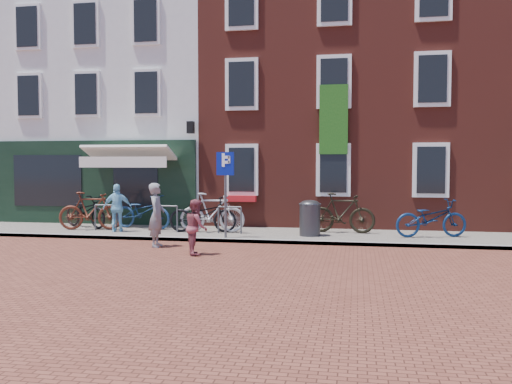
% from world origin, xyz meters
% --- Properties ---
extents(ground, '(80.00, 80.00, 0.00)m').
position_xyz_m(ground, '(0.00, 0.00, 0.00)').
color(ground, brown).
extents(sidewalk, '(24.00, 3.00, 0.10)m').
position_xyz_m(sidewalk, '(1.00, 1.50, 0.05)').
color(sidewalk, slate).
rests_on(sidewalk, ground).
extents(building_stucco, '(8.00, 8.00, 9.00)m').
position_xyz_m(building_stucco, '(-5.00, 7.00, 4.50)').
color(building_stucco, silver).
rests_on(building_stucco, ground).
extents(building_brick_mid, '(6.00, 8.00, 10.00)m').
position_xyz_m(building_brick_mid, '(2.00, 7.00, 5.00)').
color(building_brick_mid, maroon).
rests_on(building_brick_mid, ground).
extents(building_brick_right, '(6.00, 8.00, 10.00)m').
position_xyz_m(building_brick_right, '(8.00, 7.00, 5.00)').
color(building_brick_right, maroon).
rests_on(building_brick_right, ground).
extents(litter_bin, '(0.60, 0.60, 1.11)m').
position_xyz_m(litter_bin, '(2.91, 1.14, 0.67)').
color(litter_bin, '#363638').
rests_on(litter_bin, sidewalk).
extents(parking_sign, '(0.50, 0.08, 2.43)m').
position_xyz_m(parking_sign, '(0.60, 0.24, 1.78)').
color(parking_sign, '#4C4C4F').
rests_on(parking_sign, sidewalk).
extents(woman, '(0.48, 0.66, 1.69)m').
position_xyz_m(woman, '(-0.94, -1.06, 0.85)').
color(woman, gray).
rests_on(woman, ground).
extents(boy, '(0.72, 0.80, 1.35)m').
position_xyz_m(boy, '(0.44, -2.06, 0.67)').
color(boy, '#91424B').
rests_on(boy, ground).
extents(cafe_person, '(0.94, 0.64, 1.47)m').
position_xyz_m(cafe_person, '(-3.01, 1.00, 0.84)').
color(cafe_person, '#83CBE9').
rests_on(cafe_person, sidewalk).
extents(bicycle_0, '(2.17, 1.59, 1.09)m').
position_xyz_m(bicycle_0, '(-4.51, 1.82, 0.64)').
color(bicycle_0, black).
rests_on(bicycle_0, sidewalk).
extents(bicycle_1, '(2.08, 0.95, 1.21)m').
position_xyz_m(bicycle_1, '(-4.04, 1.26, 0.70)').
color(bicycle_1, '#4E1F13').
rests_on(bicycle_1, sidewalk).
extents(bicycle_2, '(2.18, 1.20, 1.09)m').
position_xyz_m(bicycle_2, '(-2.56, 1.92, 0.64)').
color(bicycle_2, navy).
rests_on(bicycle_2, sidewalk).
extents(bicycle_3, '(2.05, 0.73, 1.21)m').
position_xyz_m(bicycle_3, '(-0.10, 1.39, 0.70)').
color(bicycle_3, '#AFB0B1').
rests_on(bicycle_3, sidewalk).
extents(bicycle_4, '(2.14, 0.96, 1.09)m').
position_xyz_m(bicycle_4, '(-0.39, 1.38, 0.64)').
color(bicycle_4, black).
rests_on(bicycle_4, sidewalk).
extents(bicycle_5, '(2.05, 0.75, 1.21)m').
position_xyz_m(bicycle_5, '(3.80, 1.98, 0.70)').
color(bicycle_5, black).
rests_on(bicycle_5, sidewalk).
extents(bicycle_6, '(2.19, 1.26, 1.09)m').
position_xyz_m(bicycle_6, '(6.34, 1.45, 0.64)').
color(bicycle_6, '#0C244A').
rests_on(bicycle_6, sidewalk).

